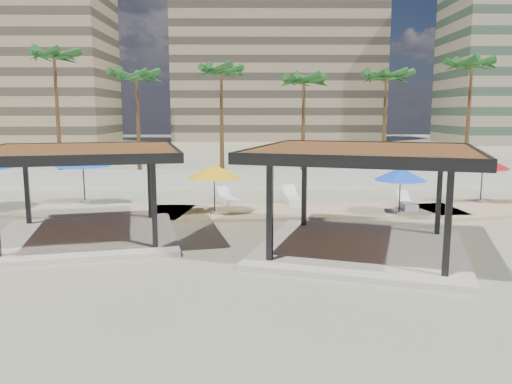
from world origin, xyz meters
TOP-DOWN VIEW (x-y plane):
  - ground at (0.00, 0.00)m, footprint 200.00×200.00m
  - promenade at (2.00, 7.67)m, footprint 44.45×7.97m
  - boundary_wall at (0.00, 16.00)m, footprint 56.00×0.30m
  - building_west at (-42.00, 68.00)m, footprint 34.00×16.00m
  - building_mid at (4.00, 78.00)m, footprint 38.00×16.00m
  - pavilion_central at (3.34, -0.23)m, footprint 9.69×9.69m
  - pavilion_west at (-7.58, 1.70)m, footprint 8.91×8.91m
  - umbrella_b at (-2.63, 6.15)m, footprint 3.01×3.01m
  - umbrella_c at (12.11, 9.20)m, footprint 3.48×3.48m
  - umbrella_d at (6.51, 5.80)m, footprint 3.07×3.07m
  - umbrella_f at (-10.12, 9.20)m, footprint 3.39×3.39m
  - lounger_a at (-2.12, 9.03)m, footprint 1.42×2.18m
  - lounger_b at (1.49, 8.98)m, footprint 1.03×2.37m
  - lounger_c at (7.40, 7.48)m, footprint 0.74×2.10m
  - palm_b at (-15.00, 18.70)m, footprint 3.00×3.00m
  - palm_c at (-9.00, 18.10)m, footprint 3.00×3.00m
  - palm_d at (-3.00, 18.90)m, footprint 3.00×3.00m
  - palm_e at (3.00, 18.40)m, footprint 3.00×3.00m
  - palm_f at (9.00, 18.60)m, footprint 3.00×3.00m
  - palm_g at (15.00, 18.20)m, footprint 3.00×3.00m

SIDE VIEW (x-z plane):
  - ground at x=0.00m, z-range 0.00..0.00m
  - promenade at x=2.00m, z-range -0.06..0.18m
  - lounger_a at x=-2.12m, z-range -0.02..0.76m
  - lounger_c at x=7.40m, z-range -0.02..0.76m
  - lounger_b at x=1.49m, z-range -0.05..0.82m
  - boundary_wall at x=0.00m, z-range 0.00..1.20m
  - umbrella_d at x=6.51m, z-range 1.01..3.33m
  - pavilion_west at x=-7.58m, z-range 0.36..4.13m
  - umbrella_b at x=-2.63m, z-range 1.06..3.50m
  - pavilion_central at x=3.34m, z-range 0.38..4.29m
  - umbrella_c at x=12.11m, z-range 1.11..3.70m
  - umbrella_f at x=-10.12m, z-range 1.18..3.96m
  - palm_e at x=3.00m, z-range 3.04..11.32m
  - palm_c at x=-9.00m, z-range 3.17..11.75m
  - palm_f at x=9.00m, z-range 3.17..11.76m
  - palm_d at x=-3.00m, z-range 3.36..12.36m
  - palm_g at x=15.00m, z-range 3.54..12.97m
  - palm_b at x=-15.00m, z-range 3.83..13.91m
  - building_mid at x=4.00m, z-range -0.93..29.47m
  - building_west at x=-42.00m, z-range -0.93..31.47m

